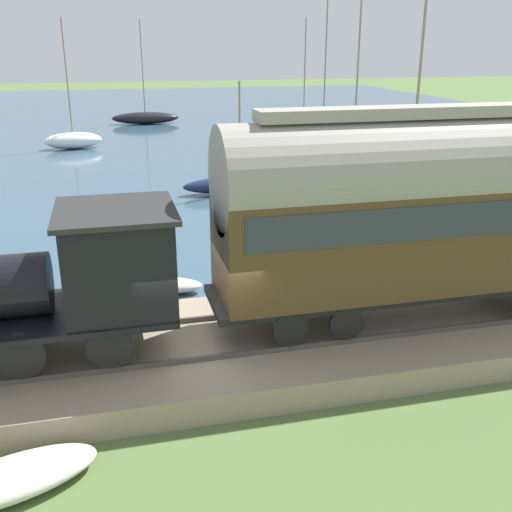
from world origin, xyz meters
name	(u,v)px	position (x,y,z in m)	size (l,w,h in m)	color
ground_plane	(197,371)	(0.00, 0.00, 0.00)	(200.00, 200.00, 0.00)	#516B38
harbor_water	(123,123)	(42.86, 0.00, 0.00)	(80.00, 80.00, 0.01)	#38566B
rail_embankment	(195,352)	(0.28, 0.00, 0.30)	(4.57, 56.00, 0.71)	gray
steam_locomotive	(50,277)	(0.28, 2.80, 2.33)	(2.44, 6.53, 3.36)	black
passenger_coach	(430,203)	(0.28, -5.34, 3.33)	(2.26, 9.91, 4.72)	black
sailboat_black	(145,118)	(41.74, -1.90, 0.53)	(2.02, 5.73, 8.42)	black
sailboat_teal	(353,157)	(19.48, -11.68, 0.68)	(2.95, 5.64, 9.33)	#1E707A
sailboat_red	(408,210)	(8.62, -9.38, 0.69)	(2.63, 3.80, 8.65)	#B72D23
sailboat_navy	(240,184)	(15.50, -4.40, 0.43)	(1.23, 5.40, 5.05)	#192347
sailboat_blue	(303,124)	(34.25, -13.66, 0.53)	(2.20, 5.58, 8.37)	#335199
sailboat_yellow	(323,135)	(27.66, -12.88, 0.69)	(2.59, 4.64, 9.77)	gold
sailboat_white	(73,140)	(30.13, 3.62, 0.59)	(1.98, 3.83, 8.09)	white
rowboat_far_out	(154,285)	(4.54, 0.54, 0.22)	(1.57, 2.89, 0.43)	beige
rowboat_near_shore	(288,278)	(4.20, -3.30, 0.21)	(2.38, 2.27, 0.40)	silver
rowboat_off_pier	(36,301)	(4.27, 3.66, 0.18)	(1.86, 2.30, 0.34)	#B7B2A3
beached_dinghy	(8,480)	(-2.93, 3.43, 0.22)	(1.88, 3.00, 0.44)	beige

